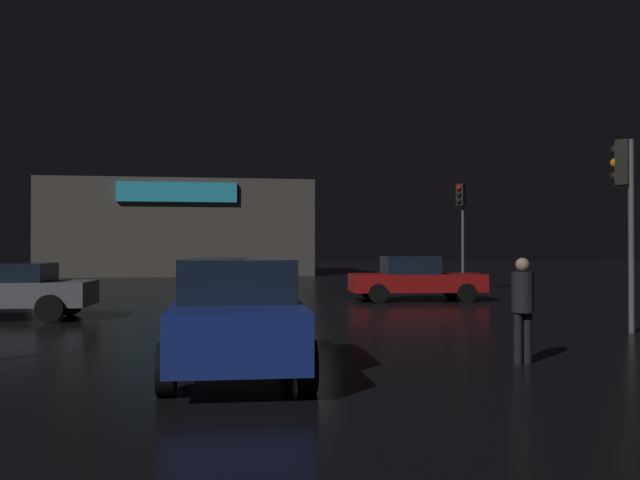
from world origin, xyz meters
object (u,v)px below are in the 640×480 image
Objects in this scene: traffic_signal_opposite at (461,211)px; car_far at (237,314)px; car_near at (2,290)px; car_crossing at (415,279)px; pedestrian at (523,302)px; store_building at (181,229)px; traffic_signal_main at (625,189)px.

car_far is at bearing -119.86° from traffic_signal_opposite.
car_near is 12.51m from car_crossing.
car_far is 4.38m from pedestrian.
car_far is at bearing -117.23° from car_crossing.
traffic_signal_main is (10.69, -32.41, 0.07)m from store_building.
store_building is 25.22m from car_crossing.
traffic_signal_opposite is (1.35, 13.30, 0.25)m from traffic_signal_main.
store_building is 3.61× the size of car_far.
traffic_signal_main is 0.89× the size of car_far.
pedestrian is (-1.91, -12.17, 0.21)m from car_crossing.
store_building is 35.92m from car_far.
store_building is at bearing 100.86° from pedestrian.
pedestrian is (9.91, -8.08, 0.22)m from car_near.
car_crossing is (11.83, 4.09, 0.01)m from car_near.
traffic_signal_main is at bearing 22.23° from car_far.
car_near is at bearing -150.57° from traffic_signal_opposite.
pedestrian is at bearing 0.78° from car_far.
car_far is at bearing -86.05° from store_building.
traffic_signal_main is 0.90× the size of car_crossing.
store_building reaches higher than pedestrian.
car_near is 1.02× the size of car_crossing.
traffic_signal_opposite reaches higher than car_crossing.
traffic_signal_main is 9.14m from car_far.
car_crossing is at bearing 81.06° from pedestrian.
traffic_signal_main is 13.37m from traffic_signal_opposite.
car_near is 12.79m from pedestrian.
traffic_signal_opposite is (12.03, -19.11, 0.32)m from store_building.
store_building is 10.01× the size of pedestrian.
traffic_signal_opposite is at bearing -57.80° from store_building.
traffic_signal_opposite is 2.66× the size of pedestrian.
car_far is 1.01× the size of car_crossing.
pedestrian is (4.38, 0.06, 0.11)m from car_far.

